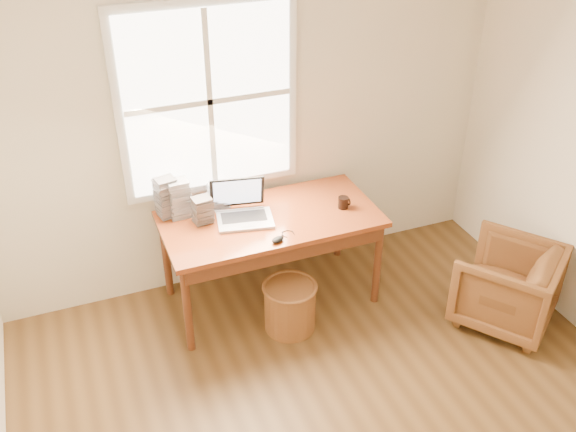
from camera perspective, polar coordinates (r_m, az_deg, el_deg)
name	(u,v)px	position (r m, az deg, el deg)	size (l,w,h in m)	color
room_shell	(380,285)	(3.17, 8.21, -6.05)	(4.04, 4.54, 2.64)	brown
desk	(270,219)	(4.73, -1.59, -0.27)	(1.60, 0.80, 0.04)	brown
armchair	(507,285)	(5.03, 18.87, -5.84)	(0.67, 0.69, 0.63)	brown
wicker_stool	(290,307)	(4.76, 0.17, -8.08)	(0.38, 0.38, 0.38)	brown
laptop	(245,204)	(4.60, -3.89, 1.04)	(0.38, 0.40, 0.29)	#A8AAAF
mouse	(278,240)	(4.44, -0.92, -2.11)	(0.10, 0.06, 0.03)	black
coffee_mug	(343,203)	(4.82, 4.93, 1.20)	(0.08, 0.08, 0.09)	black
cd_stack_a	(179,198)	(4.72, -9.65, 1.57)	(0.15, 0.13, 0.29)	#ADB0B8
cd_stack_b	(203,210)	(4.64, -7.60, 0.54)	(0.13, 0.12, 0.20)	#25252A
cd_stack_c	(166,197)	(4.73, -10.77, 1.65)	(0.14, 0.12, 0.31)	#91929D
cd_stack_d	(218,196)	(4.83, -6.21, 1.82)	(0.14, 0.12, 0.18)	silver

